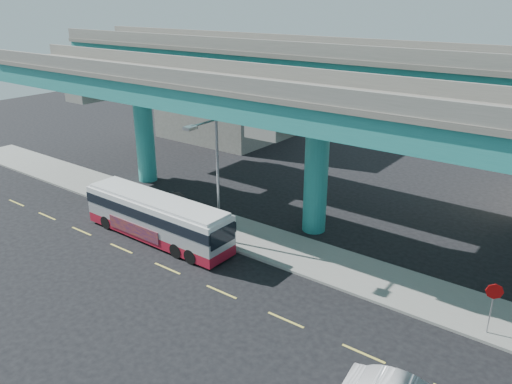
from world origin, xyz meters
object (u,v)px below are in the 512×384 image
Objects in this scene: parked_car at (179,204)px; street_lamp at (211,164)px; stop_sign at (493,298)px; transit_bus at (157,216)px.

street_lamp is (5.03, -2.06, 4.42)m from parked_car.
stop_sign reaches higher than parked_car.
parked_car is 1.61× the size of stop_sign.
street_lamp is at bearing -176.87° from stop_sign.
transit_bus is 3.96m from parked_car.
parked_car is 0.52× the size of street_lamp.
transit_bus reaches higher than stop_sign.
street_lamp reaches higher than transit_bus.
parked_car is at bearing 176.78° from stop_sign.
stop_sign is at bearing -76.23° from parked_car.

